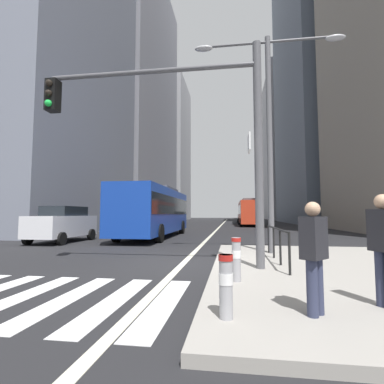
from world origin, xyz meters
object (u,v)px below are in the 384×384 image
(car_oncoming_mid, at_px, (150,219))
(car_receding_near, at_px, (243,217))
(city_bus_blue_oncoming, at_px, (155,209))
(car_receding_far, at_px, (244,216))
(sedan_white_oncoming, at_px, (63,224))
(bollard_front, at_px, (226,283))
(traffic_signal_gantry, at_px, (181,120))
(bollard_left, at_px, (236,257))
(pedestrian_far, at_px, (384,244))
(city_bus_red_receding, at_px, (249,211))
(street_lamp_post, at_px, (269,112))
(pedestrian_waiting, at_px, (314,252))

(car_oncoming_mid, height_order, car_receding_near, same)
(city_bus_blue_oncoming, distance_m, car_receding_far, 40.69)
(sedan_white_oncoming, xyz_separation_m, bollard_front, (9.08, -10.56, -0.37))
(sedan_white_oncoming, relative_size, car_receding_near, 0.94)
(traffic_signal_gantry, bearing_deg, bollard_left, -45.66)
(car_oncoming_mid, relative_size, car_receding_near, 0.98)
(car_receding_near, bearing_deg, bollard_left, -92.33)
(car_oncoming_mid, relative_size, car_receding_far, 1.00)
(sedan_white_oncoming, distance_m, pedestrian_far, 15.05)
(car_receding_near, bearing_deg, traffic_signal_gantry, -94.42)
(sedan_white_oncoming, xyz_separation_m, city_bus_red_receding, (11.32, 23.33, 0.85))
(city_bus_red_receding, xyz_separation_m, street_lamp_post, (-0.78, -27.30, 3.45))
(city_bus_red_receding, xyz_separation_m, traffic_signal_gantry, (-3.52, -30.28, 2.28))
(car_receding_near, bearing_deg, street_lamp_post, -90.66)
(car_receding_far, distance_m, bollard_left, 52.43)
(car_receding_far, bearing_deg, pedestrian_waiting, -91.21)
(traffic_signal_gantry, height_order, pedestrian_far, traffic_signal_gantry)
(city_bus_red_receding, xyz_separation_m, car_oncoming_mid, (-11.03, -7.77, -0.84))
(street_lamp_post, bearing_deg, sedan_white_oncoming, 159.37)
(traffic_signal_gantry, distance_m, pedestrian_waiting, 5.18)
(car_oncoming_mid, height_order, pedestrian_waiting, car_oncoming_mid)
(city_bus_blue_oncoming, height_order, bollard_left, city_bus_blue_oncoming)
(city_bus_blue_oncoming, relative_size, car_oncoming_mid, 2.41)
(city_bus_red_receding, xyz_separation_m, car_receding_near, (-0.34, 10.87, -0.84))
(city_bus_blue_oncoming, bearing_deg, sedan_white_oncoming, -136.18)
(car_receding_far, xyz_separation_m, pedestrian_waiting, (-1.15, -54.21, 0.01))
(traffic_signal_gantry, xyz_separation_m, pedestrian_far, (3.62, -2.84, -3.03))
(sedan_white_oncoming, height_order, traffic_signal_gantry, traffic_signal_gantry)
(city_bus_red_receding, bearing_deg, car_receding_near, 91.79)
(pedestrian_far, bearing_deg, street_lamp_post, 98.60)
(sedan_white_oncoming, relative_size, bollard_left, 4.85)
(pedestrian_waiting, bearing_deg, street_lamp_post, 87.70)
(car_receding_near, distance_m, pedestrian_waiting, 44.46)
(car_oncoming_mid, bearing_deg, pedestrian_waiting, -68.82)
(city_bus_red_receding, bearing_deg, street_lamp_post, -91.63)
(city_bus_blue_oncoming, xyz_separation_m, city_bus_red_receding, (7.23, 19.40, -0.00))
(city_bus_red_receding, distance_m, bollard_front, 33.98)
(car_receding_near, height_order, pedestrian_far, car_receding_near)
(bollard_front, height_order, pedestrian_waiting, pedestrian_waiting)
(car_receding_far, xyz_separation_m, street_lamp_post, (-0.89, -47.92, 4.29))
(sedan_white_oncoming, bearing_deg, bollard_front, -49.29)
(street_lamp_post, relative_size, pedestrian_waiting, 5.15)
(sedan_white_oncoming, distance_m, city_bus_red_receding, 25.95)
(car_oncoming_mid, bearing_deg, traffic_signal_gantry, -71.54)
(car_receding_far, relative_size, bollard_left, 5.11)
(car_receding_near, distance_m, traffic_signal_gantry, 41.39)
(car_receding_near, relative_size, car_receding_far, 1.01)
(sedan_white_oncoming, distance_m, bollard_front, 13.93)
(street_lamp_post, xyz_separation_m, bollard_front, (-1.46, -6.59, -4.67))
(bollard_left, distance_m, pedestrian_waiting, 2.14)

